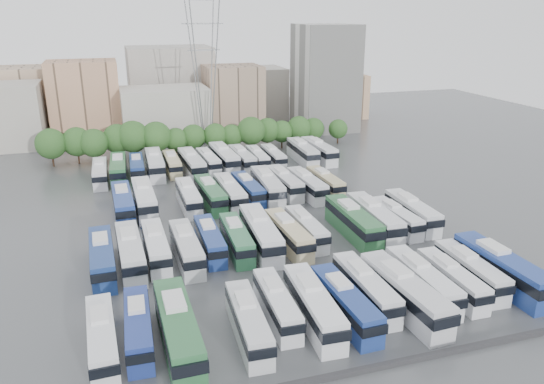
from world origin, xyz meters
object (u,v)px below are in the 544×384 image
object	(u,v)px
bus_r3_s6	(208,161)
bus_r3_s7	(224,158)
bus_r0_s4	(248,322)
bus_r1_s10	(353,221)
bus_r0_s5	(277,304)
bus_r2_s6	(230,192)
bus_r1_s4	(210,240)
bus_r3_s12	(303,152)
bus_r0_s1	(138,327)
bus_r2_s11	(325,182)
bus_r0_s13	(501,269)
bus_r3_s4	(172,164)
bus_r3_s0	(100,173)
bus_r1_s11	(374,218)
bus_r3_s13	(319,151)
bus_r3_s9	(258,158)
bus_r0_s6	(313,305)
bus_r1_s12	(396,217)
bus_r1_s0	(102,257)
bus_r3_s5	(192,164)
bus_r1_s6	(261,233)
bus_r3_s1	(118,169)
bus_r1_s13	(412,212)
bus_r0_s0	(102,338)
bus_r2_s8	(267,186)
bus_r0_s11	(452,279)
apartment_tower	(325,78)
bus_r0_s7	(345,303)
bus_r2_s2	(144,199)
bus_r0_s8	(365,288)
bus_r2_s10	(307,185)
bus_r1_s5	(236,238)
bus_r0_s9	(404,293)
bus_r2_s1	(123,203)
bus_r2_s9	(284,183)
bus_r1_s8	(306,228)
bus_r2_s7	(248,189)
bus_r3_s10	(273,156)
bus_r2_s4	(189,197)
bus_r1_s2	(156,247)
bus_r3_s3	(155,164)

from	to	relation	value
bus_r3_s6	bus_r3_s7	world-z (taller)	bus_r3_s7
bus_r0_s4	bus_r1_s10	bearing A→B (deg)	46.50
bus_r0_s5	bus_r2_s6	world-z (taller)	bus_r2_s6
bus_r1_s4	bus_r3_s12	world-z (taller)	bus_r3_s12
bus_r0_s1	bus_r2_s11	xyz separation A→B (m)	(33.33, 34.81, 0.03)
bus_r0_s13	bus_r3_s4	world-z (taller)	bus_r0_s13
bus_r2_s6	bus_r3_s0	distance (m)	26.54
bus_r1_s11	bus_r3_s12	size ratio (longest dim) A/B	1.03
bus_r3_s13	bus_r3_s4	bearing A→B (deg)	177.25
bus_r3_s9	bus_r3_s13	bearing A→B (deg)	2.90
bus_r0_s6	bus_r1_s12	world-z (taller)	bus_r0_s6
bus_r1_s0	bus_r3_s5	distance (m)	39.44
bus_r1_s6	bus_r3_s12	xyz separation A→B (m)	(19.69, 37.18, -0.09)
bus_r1_s12	bus_r3_s9	bearing A→B (deg)	103.35
bus_r3_s1	bus_r3_s5	world-z (taller)	bus_r3_s5
bus_r1_s13	bus_r1_s6	bearing A→B (deg)	-175.06
bus_r0_s0	bus_r3_s5	xyz separation A→B (m)	(16.59, 52.41, 0.33)
bus_r1_s10	bus_r2_s8	xyz separation A→B (m)	(-6.71, 18.15, -0.02)
bus_r1_s11	bus_r3_s0	size ratio (longest dim) A/B	1.16
bus_r0_s1	bus_r0_s11	bearing A→B (deg)	0.64
apartment_tower	bus_r0_s7	xyz separation A→B (m)	(-32.36, -82.88, -11.17)
bus_r1_s11	bus_r2_s2	bearing A→B (deg)	151.62
bus_r3_s4	bus_r1_s4	bearing A→B (deg)	-90.00
bus_r0_s8	bus_r3_s5	world-z (taller)	bus_r3_s5
bus_r2_s2	bus_r3_s7	world-z (taller)	bus_r3_s7
bus_r0_s0	bus_r1_s11	size ratio (longest dim) A/B	0.84
apartment_tower	bus_r2_s8	size ratio (longest dim) A/B	1.94
apartment_tower	bus_r2_s10	size ratio (longest dim) A/B	2.13
bus_r1_s5	bus_r3_s13	xyz separation A→B (m)	(26.43, 37.13, 0.22)
bus_r0_s4	bus_r0_s7	size ratio (longest dim) A/B	0.96
bus_r0_s9	bus_r1_s0	distance (m)	34.58
bus_r0_s9	bus_r1_s12	size ratio (longest dim) A/B	1.23
bus_r0_s6	bus_r0_s0	bearing A→B (deg)	-179.68
bus_r1_s5	bus_r2_s1	xyz separation A→B (m)	(-13.27, 17.22, 0.19)
bus_r2_s9	bus_r1_s4	bearing A→B (deg)	-132.90
bus_r1_s8	bus_r2_s7	xyz separation A→B (m)	(-3.33, 17.73, 0.09)
bus_r3_s10	bus_r2_s1	bearing A→B (deg)	-146.31
bus_r1_s11	bus_r2_s4	distance (m)	28.80
apartment_tower	bus_r0_s6	xyz separation A→B (m)	(-35.59, -82.55, -11.07)
bus_r0_s1	bus_r1_s2	distance (m)	17.34
bus_r1_s10	bus_r3_s12	world-z (taller)	bus_r1_s10
apartment_tower	bus_r3_s5	xyz separation A→B (m)	(-38.95, -29.29, -10.93)
bus_r0_s5	bus_r2_s11	bearing A→B (deg)	62.06
bus_r3_s4	bus_r0_s7	bearing A→B (deg)	-80.01
bus_r0_s11	bus_r3_s4	world-z (taller)	bus_r3_s4
bus_r3_s3	bus_r2_s6	bearing A→B (deg)	-62.20
bus_r0_s1	bus_r0_s7	xyz separation A→B (m)	(19.97, -2.01, 0.14)
bus_r0_s1	bus_r2_s7	xyz separation A→B (m)	(19.83, 34.95, 0.09)
bus_r3_s1	bus_r3_s3	size ratio (longest dim) A/B	0.97
bus_r2_s2	bus_r0_s13	bearing A→B (deg)	-45.31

